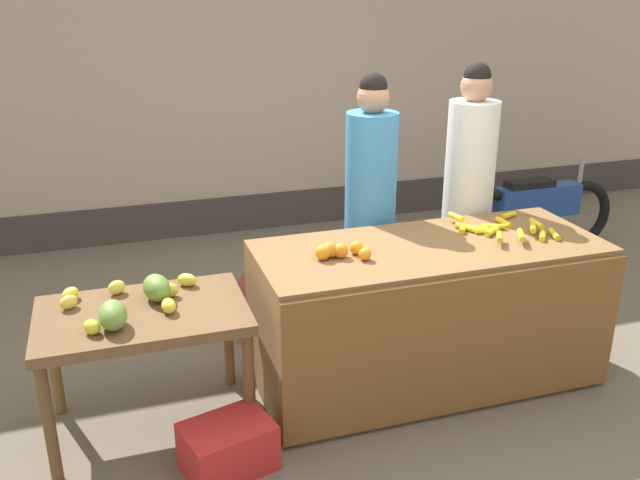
{
  "coord_description": "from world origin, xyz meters",
  "views": [
    {
      "loc": [
        -1.45,
        -3.37,
        2.36
      ],
      "look_at": [
        -0.32,
        0.15,
        0.95
      ],
      "focal_mm": 38.45,
      "sensor_mm": 36.0,
      "label": 1
    }
  ],
  "objects": [
    {
      "name": "ground_plane",
      "position": [
        0.0,
        0.0,
        0.0
      ],
      "size": [
        24.0,
        24.0,
        0.0
      ],
      "primitive_type": "plane",
      "color": "#665B4C"
    },
    {
      "name": "market_wall_back",
      "position": [
        0.0,
        3.14,
        1.61
      ],
      "size": [
        9.42,
        0.23,
        3.28
      ],
      "color": "tan",
      "rests_on": "ground"
    },
    {
      "name": "fruit_stall_counter",
      "position": [
        0.31,
        -0.01,
        0.45
      ],
      "size": [
        2.06,
        0.86,
        0.9
      ],
      "color": "brown",
      "rests_on": "ground"
    },
    {
      "name": "side_table_wooden",
      "position": [
        -1.36,
        0.0,
        0.64
      ],
      "size": [
        1.1,
        0.71,
        0.73
      ],
      "color": "brown",
      "rests_on": "ground"
    },
    {
      "name": "banana_bunch_pile",
      "position": [
        0.83,
        0.06,
        0.93
      ],
      "size": [
        0.57,
        0.56,
        0.07
      ],
      "color": "yellow",
      "rests_on": "fruit_stall_counter"
    },
    {
      "name": "orange_pile",
      "position": [
        -0.27,
        -0.02,
        0.94
      ],
      "size": [
        0.3,
        0.18,
        0.09
      ],
      "color": "orange",
      "rests_on": "fruit_stall_counter"
    },
    {
      "name": "mango_papaya_pile",
      "position": [
        -1.4,
        0.02,
        0.79
      ],
      "size": [
        0.76,
        0.58,
        0.14
      ],
      "color": "yellow",
      "rests_on": "side_table_wooden"
    },
    {
      "name": "vendor_woman_blue_shirt",
      "position": [
        0.2,
        0.66,
        0.92
      ],
      "size": [
        0.34,
        0.34,
        1.82
      ],
      "color": "#33333D",
      "rests_on": "ground"
    },
    {
      "name": "vendor_woman_white_shirt",
      "position": [
        0.9,
        0.62,
        0.94
      ],
      "size": [
        0.34,
        0.34,
        1.87
      ],
      "color": "#33333D",
      "rests_on": "ground"
    },
    {
      "name": "parked_motorcycle",
      "position": [
        2.19,
        1.6,
        0.4
      ],
      "size": [
        1.6,
        0.18,
        0.88
      ],
      "color": "black",
      "rests_on": "ground"
    },
    {
      "name": "produce_crate",
      "position": [
        -1.02,
        -0.48,
        0.13
      ],
      "size": [
        0.51,
        0.42,
        0.26
      ],
      "primitive_type": "cube",
      "rotation": [
        0.0,
        0.0,
        0.26
      ],
      "color": "red",
      "rests_on": "ground"
    },
    {
      "name": "produce_sack",
      "position": [
        -0.56,
        0.89,
        0.24
      ],
      "size": [
        0.39,
        0.43,
        0.49
      ],
      "primitive_type": "ellipsoid",
      "rotation": [
        0.0,
        0.0,
        1.3
      ],
      "color": "maroon",
      "rests_on": "ground"
    }
  ]
}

